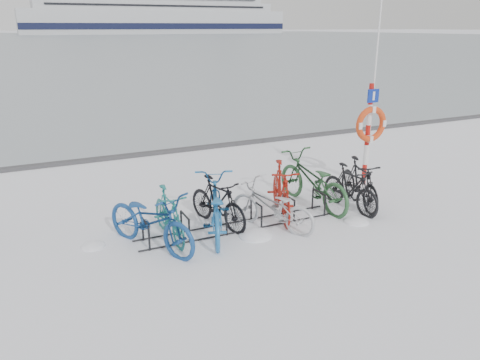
{
  "coord_description": "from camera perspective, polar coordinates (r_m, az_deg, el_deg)",
  "views": [
    {
      "loc": [
        -3.49,
        -7.41,
        3.65
      ],
      "look_at": [
        0.3,
        0.6,
        0.73
      ],
      "focal_mm": 35.0,
      "sensor_mm": 36.0,
      "label": 1
    }
  ],
  "objects": [
    {
      "name": "bike_8",
      "position": [
        10.22,
        14.36,
        -0.19
      ],
      "size": [
        0.86,
        1.79,
        1.04
      ],
      "primitive_type": "imported",
      "rotation": [
        0.0,
        0.0,
        -0.22
      ],
      "color": "black",
      "rests_on": "ground"
    },
    {
      "name": "bike_4",
      "position": [
        8.77,
        3.91,
        -3.06
      ],
      "size": [
        1.45,
        1.86,
        0.94
      ],
      "primitive_type": "imported",
      "rotation": [
        0.0,
        0.0,
        3.67
      ],
      "color": "#ACAFB4",
      "rests_on": "ground"
    },
    {
      "name": "snow_drifts",
      "position": [
        9.17,
        4.94,
        -5.29
      ],
      "size": [
        6.13,
        2.01,
        0.22
      ],
      "color": "white",
      "rests_on": "ground"
    },
    {
      "name": "quay_edge",
      "position": [
        14.22,
        -10.29,
        3.28
      ],
      "size": [
        400.0,
        0.25,
        0.1
      ],
      "primitive_type": "cube",
      "color": "#3F3F42",
      "rests_on": "ground"
    },
    {
      "name": "bike_5",
      "position": [
        9.36,
        5.06,
        -1.14
      ],
      "size": [
        1.13,
        1.92,
        1.11
      ],
      "primitive_type": "imported",
      "rotation": [
        0.0,
        0.0,
        -0.35
      ],
      "color": "maroon",
      "rests_on": "ground"
    },
    {
      "name": "bike_1",
      "position": [
        8.47,
        -8.67,
        -3.98
      ],
      "size": [
        0.48,
        1.6,
        0.96
      ],
      "primitive_type": "imported",
      "rotation": [
        0.0,
        0.0,
        0.02
      ],
      "color": "#1C7473",
      "rests_on": "ground"
    },
    {
      "name": "bike_7",
      "position": [
        9.95,
        13.32,
        -0.81
      ],
      "size": [
        0.59,
        1.65,
        0.97
      ],
      "primitive_type": "imported",
      "rotation": [
        0.0,
        0.0,
        0.09
      ],
      "color": "black",
      "rests_on": "ground"
    },
    {
      "name": "bike_rack",
      "position": [
        8.9,
        -0.08,
        -4.71
      ],
      "size": [
        4.0,
        0.48,
        0.46
      ],
      "color": "black",
      "rests_on": "ground"
    },
    {
      "name": "ground",
      "position": [
        8.97,
        -0.08,
        -5.78
      ],
      "size": [
        900.0,
        900.0,
        0.0
      ],
      "primitive_type": "plane",
      "color": "white",
      "rests_on": "ground"
    },
    {
      "name": "cruise_ferry",
      "position": [
        244.22,
        -10.18,
        19.79
      ],
      "size": [
        126.55,
        23.89,
        41.58
      ],
      "color": "silver",
      "rests_on": "ground"
    },
    {
      "name": "bike_0",
      "position": [
        8.13,
        -10.86,
        -4.61
      ],
      "size": [
        1.58,
        2.16,
        1.08
      ],
      "primitive_type": "imported",
      "rotation": [
        0.0,
        0.0,
        0.48
      ],
      "color": "navy",
      "rests_on": "ground"
    },
    {
      "name": "bike_6",
      "position": [
        9.97,
        8.8,
        0.08
      ],
      "size": [
        0.98,
        2.27,
        1.16
      ],
      "primitive_type": "imported",
      "rotation": [
        0.0,
        0.0,
        3.24
      ],
      "color": "#28542E",
      "rests_on": "ground"
    },
    {
      "name": "ice_sheet",
      "position": [
        162.49,
        -25.03,
        15.34
      ],
      "size": [
        400.0,
        298.0,
        0.02
      ],
      "primitive_type": "cube",
      "color": "#95A0A8",
      "rests_on": "ground"
    },
    {
      "name": "bike_2",
      "position": [
        8.55,
        -3.06,
        -3.12
      ],
      "size": [
        1.4,
        2.19,
        1.08
      ],
      "primitive_type": "imported",
      "rotation": [
        0.0,
        0.0,
        2.78
      ],
      "color": "#206BAE",
      "rests_on": "ground"
    },
    {
      "name": "lifebuoy_station",
      "position": [
        11.4,
        15.61,
        6.55
      ],
      "size": [
        0.84,
        0.23,
        4.38
      ],
      "color": "#B1140E",
      "rests_on": "ground"
    },
    {
      "name": "bike_3",
      "position": [
        8.91,
        -2.76,
        -2.55
      ],
      "size": [
        0.9,
        1.69,
        0.98
      ],
      "primitive_type": "imported",
      "rotation": [
        0.0,
        0.0,
        0.28
      ],
      "color": "black",
      "rests_on": "ground"
    }
  ]
}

